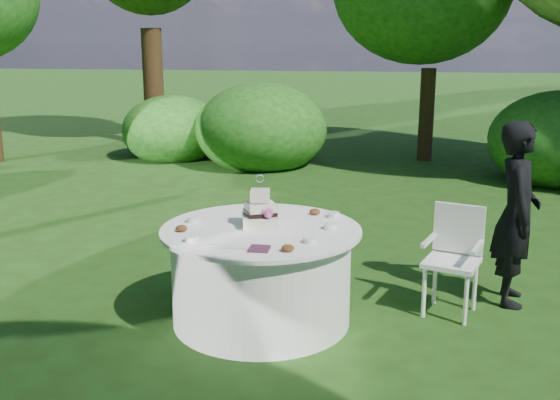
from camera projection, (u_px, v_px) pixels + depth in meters
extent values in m
plane|color=#1E380F|center=(262.00, 320.00, 5.25)|extent=(80.00, 80.00, 0.00)
cube|color=#4D213A|center=(259.00, 249.00, 4.54)|extent=(0.14, 0.14, 0.02)
ellipsoid|color=silver|center=(230.00, 247.00, 4.59)|extent=(0.48, 0.07, 0.01)
imported|color=black|center=(516.00, 214.00, 5.45)|extent=(0.42, 0.59, 1.55)
cylinder|color=white|center=(261.00, 277.00, 5.16)|extent=(1.40, 1.40, 0.74)
cylinder|color=white|center=(261.00, 230.00, 5.07)|extent=(1.56, 1.56, 0.03)
cube|color=silver|center=(260.00, 220.00, 5.09)|extent=(0.33, 0.33, 0.09)
cube|color=silver|center=(260.00, 208.00, 5.07)|extent=(0.28, 0.28, 0.09)
cube|color=beige|center=(260.00, 195.00, 5.04)|extent=(0.16, 0.16, 0.09)
cube|color=black|center=(260.00, 212.00, 5.08)|extent=(0.29, 0.29, 0.03)
sphere|color=#DA40A3|center=(268.00, 213.00, 4.97)|extent=(0.07, 0.07, 0.07)
cylinder|color=silver|center=(260.00, 186.00, 5.03)|extent=(0.01, 0.01, 0.05)
torus|color=white|center=(260.00, 178.00, 5.01)|extent=(0.07, 0.02, 0.07)
cube|color=white|center=(451.00, 263.00, 5.27)|extent=(0.52, 0.52, 0.04)
cube|color=white|center=(459.00, 228.00, 5.37)|extent=(0.40, 0.17, 0.41)
cylinder|color=white|center=(424.00, 293.00, 5.26)|extent=(0.04, 0.04, 0.42)
cylinder|color=silver|center=(466.00, 300.00, 5.11)|extent=(0.04, 0.04, 0.42)
cylinder|color=white|center=(435.00, 280.00, 5.54)|extent=(0.04, 0.04, 0.42)
cylinder|color=silver|center=(475.00, 286.00, 5.39)|extent=(0.04, 0.04, 0.42)
cube|color=silver|center=(429.00, 240.00, 5.32)|extent=(0.15, 0.36, 0.03)
cube|color=white|center=(478.00, 247.00, 5.14)|extent=(0.15, 0.36, 0.03)
cylinder|color=white|center=(310.00, 240.00, 4.69)|extent=(0.10, 0.10, 0.04)
cylinder|color=white|center=(193.00, 220.00, 5.22)|extent=(0.10, 0.10, 0.04)
cylinder|color=white|center=(333.00, 215.00, 5.37)|extent=(0.10, 0.10, 0.04)
cylinder|color=white|center=(330.00, 226.00, 5.03)|extent=(0.10, 0.10, 0.04)
cylinder|color=white|center=(192.00, 239.00, 4.73)|extent=(0.10, 0.10, 0.04)
ellipsoid|color=#562D16|center=(288.00, 248.00, 4.50)|extent=(0.09, 0.09, 0.05)
ellipsoid|color=#562D16|center=(181.00, 228.00, 4.97)|extent=(0.09, 0.09, 0.05)
ellipsoid|color=#562D16|center=(315.00, 212.00, 5.44)|extent=(0.09, 0.09, 0.05)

